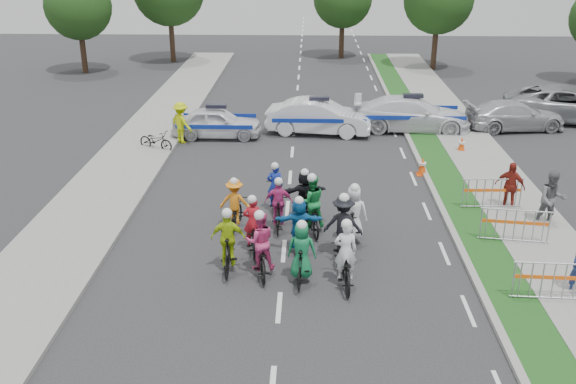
{
  "coord_description": "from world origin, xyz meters",
  "views": [
    {
      "loc": [
        0.66,
        -13.47,
        8.52
      ],
      "look_at": [
        0.06,
        4.83,
        1.1
      ],
      "focal_mm": 40.0,
      "sensor_mm": 36.0,
      "label": 1
    }
  ],
  "objects_px": {
    "rider_2": "(260,250)",
    "police_car_0": "(217,122)",
    "police_car_1": "(319,117)",
    "barrier_0": "(553,283)",
    "rider_6": "(253,232)",
    "rider_9": "(279,209)",
    "rider_4": "(343,232)",
    "parked_bike": "(156,140)",
    "rider_1": "(302,258)",
    "rider_5": "(299,228)",
    "rider_3": "(229,246)",
    "rider_11": "(305,199)",
    "civilian_sedan": "(515,115)",
    "cone_0": "(422,166)",
    "cone_1": "(462,145)",
    "spectator_1": "(552,199)",
    "rider_12": "(275,194)",
    "civilian_suv": "(568,104)",
    "rider_7": "(353,220)",
    "tree_0": "(78,7)",
    "rider_8": "(311,210)",
    "rider_10": "(235,208)",
    "rider_0": "(345,263)",
    "spectator_2": "(510,186)",
    "barrier_1": "(514,227)",
    "marshal_hiviz": "(181,123)",
    "barrier_2": "(492,195)"
  },
  "relations": [
    {
      "from": "rider_9",
      "to": "barrier_0",
      "type": "distance_m",
      "value": 8.01
    },
    {
      "from": "rider_6",
      "to": "tree_0",
      "type": "height_order",
      "value": "tree_0"
    },
    {
      "from": "marshal_hiviz",
      "to": "barrier_1",
      "type": "bearing_deg",
      "value": 179.17
    },
    {
      "from": "rider_7",
      "to": "cone_0",
      "type": "bearing_deg",
      "value": -107.33
    },
    {
      "from": "cone_0",
      "to": "cone_1",
      "type": "bearing_deg",
      "value": 52.5
    },
    {
      "from": "police_car_0",
      "to": "marshal_hiviz",
      "type": "distance_m",
      "value": 1.69
    },
    {
      "from": "rider_6",
      "to": "rider_9",
      "type": "bearing_deg",
      "value": -121.28
    },
    {
      "from": "rider_3",
      "to": "police_car_1",
      "type": "distance_m",
      "value": 13.14
    },
    {
      "from": "rider_1",
      "to": "rider_7",
      "type": "xyz_separation_m",
      "value": [
        1.48,
        2.33,
        0.04
      ]
    },
    {
      "from": "rider_7",
      "to": "rider_12",
      "type": "xyz_separation_m",
      "value": [
        -2.4,
        2.29,
        -0.17
      ]
    },
    {
      "from": "cone_0",
      "to": "cone_1",
      "type": "height_order",
      "value": "same"
    },
    {
      "from": "rider_1",
      "to": "rider_5",
      "type": "xyz_separation_m",
      "value": [
        -0.1,
        1.7,
        0.04
      ]
    },
    {
      "from": "rider_0",
      "to": "barrier_0",
      "type": "height_order",
      "value": "rider_0"
    },
    {
      "from": "rider_5",
      "to": "rider_11",
      "type": "xyz_separation_m",
      "value": [
        0.14,
        2.13,
        0.02
      ]
    },
    {
      "from": "police_car_1",
      "to": "barrier_0",
      "type": "bearing_deg",
      "value": -151.09
    },
    {
      "from": "rider_1",
      "to": "civilian_sedan",
      "type": "height_order",
      "value": "rider_1"
    },
    {
      "from": "rider_0",
      "to": "rider_2",
      "type": "xyz_separation_m",
      "value": [
        -2.23,
        0.51,
        0.07
      ]
    },
    {
      "from": "rider_3",
      "to": "spectator_1",
      "type": "relative_size",
      "value": 1.02
    },
    {
      "from": "rider_8",
      "to": "parked_bike",
      "type": "relative_size",
      "value": 1.2
    },
    {
      "from": "parked_bike",
      "to": "police_car_0",
      "type": "bearing_deg",
      "value": -23.9
    },
    {
      "from": "rider_2",
      "to": "police_car_1",
      "type": "bearing_deg",
      "value": -107.07
    },
    {
      "from": "rider_8",
      "to": "spectator_2",
      "type": "bearing_deg",
      "value": -176.08
    },
    {
      "from": "rider_0",
      "to": "tree_0",
      "type": "bearing_deg",
      "value": -63.28
    },
    {
      "from": "police_car_0",
      "to": "rider_10",
      "type": "bearing_deg",
      "value": -168.92
    },
    {
      "from": "civilian_sedan",
      "to": "barrier_1",
      "type": "distance_m",
      "value": 12.54
    },
    {
      "from": "rider_5",
      "to": "rider_11",
      "type": "height_order",
      "value": "rider_11"
    },
    {
      "from": "marshal_hiviz",
      "to": "civilian_suv",
      "type": "bearing_deg",
      "value": -128.71
    },
    {
      "from": "rider_10",
      "to": "civilian_sedan",
      "type": "bearing_deg",
      "value": -131.63
    },
    {
      "from": "civilian_sedan",
      "to": "tree_0",
      "type": "bearing_deg",
      "value": 54.87
    },
    {
      "from": "rider_6",
      "to": "barrier_1",
      "type": "height_order",
      "value": "rider_6"
    },
    {
      "from": "barrier_0",
      "to": "rider_6",
      "type": "bearing_deg",
      "value": 161.08
    },
    {
      "from": "rider_2",
      "to": "police_car_0",
      "type": "height_order",
      "value": "rider_2"
    },
    {
      "from": "barrier_0",
      "to": "spectator_1",
      "type": "bearing_deg",
      "value": 71.88
    },
    {
      "from": "cone_1",
      "to": "barrier_2",
      "type": "bearing_deg",
      "value": -93.19
    },
    {
      "from": "rider_8",
      "to": "rider_10",
      "type": "height_order",
      "value": "rider_8"
    },
    {
      "from": "rider_11",
      "to": "police_car_1",
      "type": "height_order",
      "value": "rider_11"
    },
    {
      "from": "rider_3",
      "to": "rider_12",
      "type": "bearing_deg",
      "value": -104.29
    },
    {
      "from": "rider_6",
      "to": "police_car_1",
      "type": "height_order",
      "value": "rider_6"
    },
    {
      "from": "civilian_sedan",
      "to": "cone_1",
      "type": "relative_size",
      "value": 6.56
    },
    {
      "from": "rider_7",
      "to": "spectator_1",
      "type": "xyz_separation_m",
      "value": [
        6.17,
        1.34,
        0.17
      ]
    },
    {
      "from": "rider_12",
      "to": "cone_1",
      "type": "xyz_separation_m",
      "value": [
        7.43,
        6.22,
        -0.23
      ]
    },
    {
      "from": "spectator_1",
      "to": "cone_0",
      "type": "height_order",
      "value": "spectator_1"
    },
    {
      "from": "rider_3",
      "to": "rider_5",
      "type": "height_order",
      "value": "rider_3"
    },
    {
      "from": "rider_12",
      "to": "marshal_hiviz",
      "type": "distance_m",
      "value": 8.51
    },
    {
      "from": "rider_11",
      "to": "civilian_sedan",
      "type": "xyz_separation_m",
      "value": [
        9.64,
        10.56,
        -0.09
      ]
    },
    {
      "from": "rider_0",
      "to": "spectator_2",
      "type": "height_order",
      "value": "rider_0"
    },
    {
      "from": "rider_4",
      "to": "rider_5",
      "type": "height_order",
      "value": "rider_4"
    },
    {
      "from": "rider_4",
      "to": "parked_bike",
      "type": "distance_m",
      "value": 11.89
    },
    {
      "from": "rider_8",
      "to": "cone_1",
      "type": "distance_m",
      "value": 9.95
    },
    {
      "from": "civilian_sedan",
      "to": "civilian_suv",
      "type": "bearing_deg",
      "value": -71.09
    }
  ]
}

